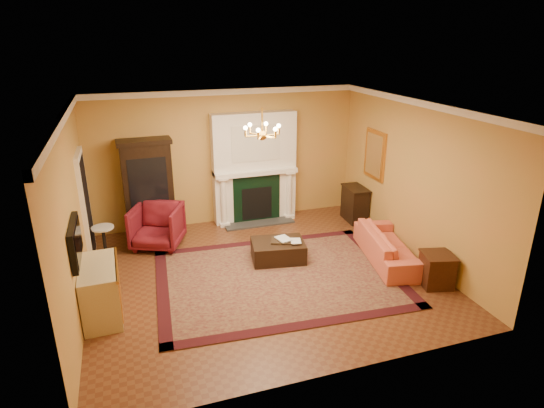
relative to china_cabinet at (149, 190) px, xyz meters
name	(u,v)px	position (x,y,z in m)	size (l,w,h in m)	color
floor	(263,275)	(1.76, -2.49, -1.01)	(6.00, 5.50, 0.02)	brown
ceiling	(262,107)	(1.76, -2.49, 2.01)	(6.00, 5.50, 0.02)	silver
wall_back	(226,157)	(1.76, 0.27, 0.50)	(6.00, 0.02, 3.00)	#B2903F
wall_front	(333,272)	(1.76, -5.25, 0.50)	(6.00, 0.02, 3.00)	#B2903F
wall_left	(72,217)	(-1.25, -2.49, 0.50)	(0.02, 5.50, 3.00)	#B2903F
wall_right	(414,180)	(4.77, -2.49, 0.50)	(0.02, 5.50, 3.00)	#B2903F
fireplace	(255,170)	(2.36, 0.08, 0.20)	(1.90, 0.70, 2.50)	white
crown_molding	(246,103)	(1.76, -1.53, 1.94)	(6.00, 5.50, 0.12)	white
doorway	(86,207)	(-1.19, -0.79, 0.05)	(0.08, 1.05, 2.10)	white
tv_panel	(75,242)	(-1.18, -3.09, 0.35)	(0.09, 0.95, 0.58)	black
gilt_mirror	(375,155)	(4.73, -1.09, 0.65)	(0.06, 0.76, 1.05)	gold
chandelier	(262,132)	(1.76, -2.49, 1.61)	(0.63, 0.55, 0.53)	gold
oriental_rug	(278,277)	(1.97, -2.69, -0.99)	(4.23, 3.17, 0.02)	#3F0D16
china_cabinet	(149,190)	(0.00, 0.00, 0.00)	(1.00, 0.45, 2.00)	black
wingback_armchair	(157,224)	(0.07, -0.69, -0.52)	(0.93, 0.87, 0.96)	maroon
pedestal_table	(104,242)	(-0.94, -1.10, -0.58)	(0.41, 0.41, 0.73)	black
commode	(101,291)	(-0.97, -2.92, -0.57)	(0.54, 1.14, 0.85)	#BCB189
coral_sofa	(389,241)	(4.21, -2.71, -0.61)	(2.00, 0.58, 0.78)	#D14C42
end_table	(437,271)	(4.48, -3.79, -0.72)	(0.48, 0.48, 0.56)	#351A0E
console_table	(355,204)	(4.54, -0.70, -0.61)	(0.40, 0.70, 0.78)	black
leather_ottoman	(278,250)	(2.20, -2.05, -0.80)	(0.99, 0.72, 0.37)	black
ottoman_tray	(282,241)	(2.28, -2.05, -0.60)	(0.41, 0.32, 0.03)	black
book_a	(278,233)	(2.19, -2.07, -0.43)	(0.23, 0.03, 0.32)	gray
book_b	(291,235)	(2.41, -2.17, -0.46)	(0.19, 0.02, 0.26)	gray
topiary_left	(222,163)	(1.62, 0.04, 0.45)	(0.15, 0.15, 0.39)	gray
topiary_right	(282,158)	(3.00, 0.04, 0.45)	(0.15, 0.15, 0.40)	gray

